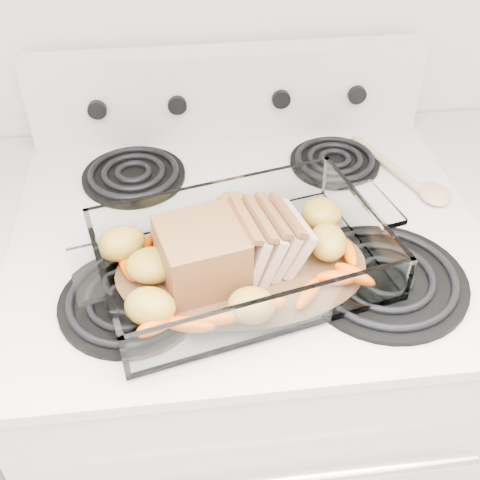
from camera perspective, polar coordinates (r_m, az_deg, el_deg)
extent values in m
cube|color=silver|center=(1.37, 0.46, -14.04)|extent=(0.76, 0.65, 0.92)
cube|color=silver|center=(1.02, 0.60, 1.05)|extent=(0.78, 0.67, 0.02)
cube|color=silver|center=(1.21, -1.17, 13.71)|extent=(0.76, 0.06, 0.18)
cylinder|color=black|center=(0.89, -10.31, -5.79)|extent=(0.21, 0.21, 0.01)
cylinder|color=black|center=(0.94, 13.52, -3.71)|extent=(0.25, 0.25, 0.01)
cylinder|color=black|center=(1.14, -10.02, 6.01)|extent=(0.19, 0.19, 0.01)
cylinder|color=black|center=(1.17, 8.94, 7.28)|extent=(0.17, 0.17, 0.01)
cylinder|color=black|center=(1.19, -13.38, 12.01)|extent=(0.04, 0.02, 0.04)
cylinder|color=black|center=(1.18, -5.98, 12.69)|extent=(0.04, 0.02, 0.04)
cylinder|color=black|center=(1.19, 3.89, 13.26)|extent=(0.04, 0.02, 0.04)
cylinder|color=black|center=(1.23, 10.99, 13.44)|extent=(0.04, 0.02, 0.04)
cube|color=white|center=(0.91, 0.15, -2.90)|extent=(0.41, 0.27, 0.01)
cube|color=white|center=(0.79, 1.30, -7.44)|extent=(0.41, 0.01, 0.07)
cube|color=white|center=(0.99, -0.77, 4.04)|extent=(0.41, 0.01, 0.07)
cube|color=white|center=(0.89, -12.90, -2.08)|extent=(0.01, 0.27, 0.07)
cube|color=white|center=(0.93, 12.69, -0.06)|extent=(0.01, 0.27, 0.07)
cylinder|color=#52361F|center=(0.91, 0.15, -2.63)|extent=(0.24, 0.24, 0.00)
cube|color=#945E36|center=(0.87, -3.81, -0.82)|extent=(0.12, 0.12, 0.09)
cube|color=beige|center=(0.88, 0.51, -0.61)|extent=(0.04, 0.11, 0.09)
cube|color=beige|center=(0.88, 1.94, -0.58)|extent=(0.05, 0.11, 0.08)
cube|color=beige|center=(0.89, 3.35, -0.55)|extent=(0.05, 0.11, 0.08)
cube|color=beige|center=(0.89, 4.75, -0.52)|extent=(0.05, 0.10, 0.08)
ellipsoid|color=#FF5D00|center=(0.84, -9.77, -6.95)|extent=(0.06, 0.02, 0.02)
ellipsoid|color=#FF5D00|center=(0.86, 8.92, -5.35)|extent=(0.06, 0.02, 0.02)
ellipsoid|color=#FF5D00|center=(0.95, 10.04, -0.50)|extent=(0.06, 0.02, 0.02)
ellipsoid|color=#FF5D00|center=(0.94, -10.36, -1.20)|extent=(0.06, 0.02, 0.02)
ellipsoid|color=#B1882E|center=(0.96, -10.42, 1.00)|extent=(0.07, 0.06, 0.05)
ellipsoid|color=#B1882E|center=(0.97, 0.79, 2.29)|extent=(0.07, 0.06, 0.05)
ellipsoid|color=#B1882E|center=(0.90, 8.79, -1.85)|extent=(0.07, 0.06, 0.05)
cylinder|color=tan|center=(1.18, 13.68, 7.14)|extent=(0.09, 0.19, 0.02)
ellipsoid|color=tan|center=(1.12, 17.95, 4.20)|extent=(0.05, 0.07, 0.02)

